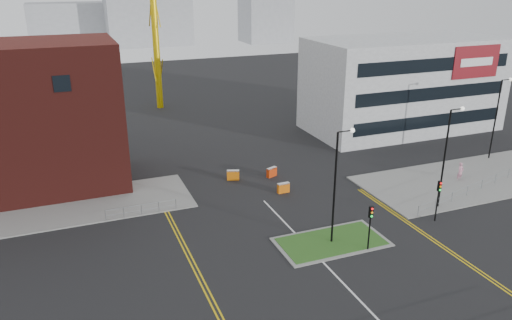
# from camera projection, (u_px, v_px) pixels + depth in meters

# --- Properties ---
(ground) EXTENTS (200.00, 200.00, 0.00)m
(ground) POSITION_uv_depth(u_px,v_px,m) (367.00, 308.00, 31.22)
(ground) COLOR black
(ground) RESTS_ON ground
(pavement_left) EXTENTS (28.00, 8.00, 0.12)m
(pavement_left) POSITION_uv_depth(u_px,v_px,m) (30.00, 213.00, 43.51)
(pavement_left) COLOR slate
(pavement_left) RESTS_ON ground
(pavement_right) EXTENTS (24.00, 10.00, 0.12)m
(pavement_right) POSITION_uv_depth(u_px,v_px,m) (474.00, 178.00, 50.97)
(pavement_right) COLOR slate
(pavement_right) RESTS_ON ground
(island_kerb) EXTENTS (8.60, 4.60, 0.08)m
(island_kerb) POSITION_uv_depth(u_px,v_px,m) (331.00, 242.00, 38.87)
(island_kerb) COLOR slate
(island_kerb) RESTS_ON ground
(grass_island) EXTENTS (8.00, 4.00, 0.12)m
(grass_island) POSITION_uv_depth(u_px,v_px,m) (331.00, 242.00, 38.87)
(grass_island) COLOR #1F4D19
(grass_island) RESTS_ON ground
(office_block) EXTENTS (25.00, 12.20, 12.00)m
(office_block) POSITION_uv_depth(u_px,v_px,m) (403.00, 84.00, 65.95)
(office_block) COLOR #A7A9AC
(office_block) RESTS_ON ground
(streetlamp_island) EXTENTS (1.46, 0.36, 9.18)m
(streetlamp_island) POSITION_uv_depth(u_px,v_px,m) (338.00, 178.00, 37.07)
(streetlamp_island) COLOR black
(streetlamp_island) RESTS_ON ground
(streetlamp_right_near) EXTENTS (1.46, 0.36, 9.18)m
(streetlamp_right_near) POSITION_uv_depth(u_px,v_px,m) (447.00, 150.00, 42.94)
(streetlamp_right_near) COLOR black
(streetlamp_right_near) RESTS_ON ground
(streetlamp_right_far) EXTENTS (1.46, 0.36, 9.18)m
(streetlamp_right_far) POSITION_uv_depth(u_px,v_px,m) (498.00, 112.00, 54.73)
(streetlamp_right_far) COLOR black
(streetlamp_right_far) RESTS_ON ground
(traffic_light_island) EXTENTS (0.28, 0.33, 3.65)m
(traffic_light_island) POSITION_uv_depth(u_px,v_px,m) (370.00, 220.00, 36.92)
(traffic_light_island) COLOR black
(traffic_light_island) RESTS_ON ground
(traffic_light_right) EXTENTS (0.28, 0.33, 3.65)m
(traffic_light_right) POSITION_uv_depth(u_px,v_px,m) (439.00, 193.00, 41.41)
(traffic_light_right) COLOR black
(traffic_light_right) RESTS_ON ground
(railing_left) EXTENTS (6.05, 0.05, 1.10)m
(railing_left) POSITION_uv_depth(u_px,v_px,m) (141.00, 208.00, 42.88)
(railing_left) COLOR gray
(railing_left) RESTS_ON ground
(railing_right) EXTENTS (19.05, 5.05, 1.10)m
(railing_right) POSITION_uv_depth(u_px,v_px,m) (482.00, 183.00, 48.03)
(railing_right) COLOR gray
(railing_right) RESTS_ON ground
(centre_line) EXTENTS (0.15, 30.00, 0.01)m
(centre_line) POSITION_uv_depth(u_px,v_px,m) (350.00, 290.00, 32.97)
(centre_line) COLOR silver
(centre_line) RESTS_ON ground
(yellow_left_a) EXTENTS (0.12, 24.00, 0.01)m
(yellow_left_a) POSITION_uv_depth(u_px,v_px,m) (187.00, 257.00, 36.85)
(yellow_left_a) COLOR gold
(yellow_left_a) RESTS_ON ground
(yellow_left_b) EXTENTS (0.12, 24.00, 0.01)m
(yellow_left_b) POSITION_uv_depth(u_px,v_px,m) (191.00, 256.00, 36.95)
(yellow_left_b) COLOR gold
(yellow_left_b) RESTS_ON ground
(yellow_right_a) EXTENTS (0.12, 20.00, 0.01)m
(yellow_right_a) POSITION_uv_depth(u_px,v_px,m) (426.00, 237.00, 39.72)
(yellow_right_a) COLOR gold
(yellow_right_a) RESTS_ON ground
(yellow_right_b) EXTENTS (0.12, 20.00, 0.01)m
(yellow_right_b) POSITION_uv_depth(u_px,v_px,m) (429.00, 236.00, 39.82)
(yellow_right_b) COLOR gold
(yellow_right_b) RESTS_ON ground
(skyline_b) EXTENTS (24.00, 12.00, 16.00)m
(skyline_b) POSITION_uv_depth(u_px,v_px,m) (148.00, 17.00, 145.22)
(skyline_b) COLOR gray
(skyline_b) RESTS_ON ground
(skyline_d) EXTENTS (30.00, 12.00, 12.00)m
(skyline_d) POSITION_uv_depth(u_px,v_px,m) (82.00, 23.00, 148.45)
(skyline_d) COLOR gray
(skyline_d) RESTS_ON ground
(pedestrian) EXTENTS (0.78, 0.58, 1.95)m
(pedestrian) POSITION_uv_depth(u_px,v_px,m) (460.00, 172.00, 50.22)
(pedestrian) COLOR pink
(pedestrian) RESTS_ON ground
(barrier_left) EXTENTS (1.31, 0.80, 1.05)m
(barrier_left) POSITION_uv_depth(u_px,v_px,m) (233.00, 175.00, 50.55)
(barrier_left) COLOR orange
(barrier_left) RESTS_ON ground
(barrier_mid) EXTENTS (1.23, 0.81, 0.99)m
(barrier_mid) POSITION_uv_depth(u_px,v_px,m) (272.00, 172.00, 51.40)
(barrier_mid) COLOR red
(barrier_mid) RESTS_ON ground
(barrier_right) EXTENTS (1.18, 0.43, 0.98)m
(barrier_right) POSITION_uv_depth(u_px,v_px,m) (283.00, 187.00, 47.60)
(barrier_right) COLOR orange
(barrier_right) RESTS_ON ground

